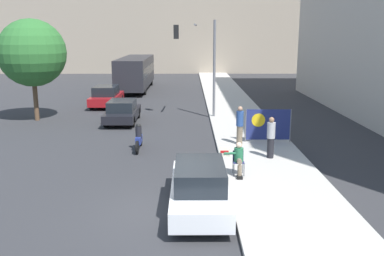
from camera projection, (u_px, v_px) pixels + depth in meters
The scene contains 13 objects.
ground_plane at pixel (176, 212), 12.83m from camera, with size 160.00×160.00×0.00m, color #303033.
sidewalk_curb at pixel (238, 116), 27.48m from camera, with size 3.64×90.00×0.14m, color #B7B2A8.
seated_protester at pixel (238, 158), 15.63m from camera, with size 0.93×0.77×1.24m.
jogger_on_sidewalk at pixel (271, 137), 17.80m from camera, with size 0.34×0.34×1.74m.
pedestrian_behind at pixel (240, 125), 19.98m from camera, with size 0.34×0.34×1.81m.
protest_banner at pixel (268, 125), 20.49m from camera, with size 2.22×0.06×1.58m.
traffic_light_pole at pixel (200, 53), 26.21m from camera, with size 2.58×2.35×5.92m.
parked_car_curbside at pixel (200, 186), 12.92m from camera, with size 1.71×4.65×1.48m.
car_on_road_nearest at pixel (122, 111), 25.58m from camera, with size 1.75×4.27×1.37m.
car_on_road_midblock at pixel (107, 96), 31.31m from camera, with size 1.87×4.53×1.51m.
city_bus_on_road at pixel (136, 71), 40.31m from camera, with size 2.56×11.07×3.04m.
motorcycle_on_road at pixel (139, 138), 19.63m from camera, with size 0.28×2.09×1.25m.
street_tree_near_curb at pixel (32, 53), 25.52m from camera, with size 4.03×4.03×6.13m.
Camera 1 is at (0.39, -11.98, 5.27)m, focal length 40.00 mm.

